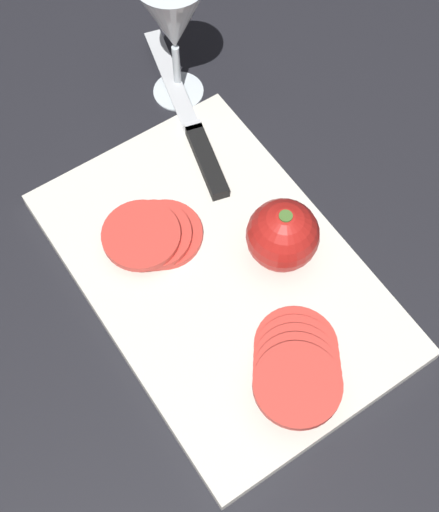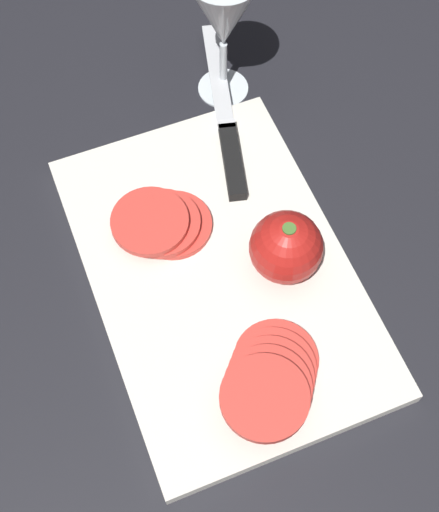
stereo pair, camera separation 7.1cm
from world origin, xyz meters
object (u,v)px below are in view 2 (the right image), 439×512
at_px(knife, 229,141).
at_px(tomato_slice_stack_near, 162,223).
at_px(whole_tomato, 286,247).
at_px(tomato_slice_stack_far, 271,378).
at_px(wine_glass, 224,16).

relative_size(knife, tomato_slice_stack_near, 2.44).
relative_size(whole_tomato, tomato_slice_stack_near, 0.71).
bearing_deg(whole_tomato, knife, -1.99).
bearing_deg(knife, tomato_slice_stack_near, 140.23).
bearing_deg(tomato_slice_stack_far, knife, -14.30).
height_order(wine_glass, tomato_slice_stack_far, wine_glass).
distance_m(wine_glass, tomato_slice_stack_far, 0.39).
xyz_separation_m(knife, tomato_slice_stack_near, (-0.08, 0.11, 0.01)).
bearing_deg(tomato_slice_stack_far, whole_tomato, -29.93).
distance_m(wine_glass, tomato_slice_stack_near, 0.24).
distance_m(wine_glass, whole_tomato, 0.27).
relative_size(whole_tomato, tomato_slice_stack_far, 0.63).
bearing_deg(tomato_slice_stack_far, wine_glass, -15.26).
height_order(wine_glass, whole_tomato, wine_glass).
relative_size(wine_glass, tomato_slice_stack_near, 1.57).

